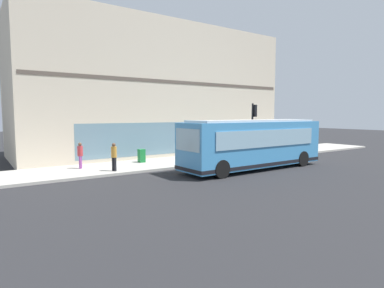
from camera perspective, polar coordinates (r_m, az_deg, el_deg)
name	(u,v)px	position (r m, az deg, el deg)	size (l,w,h in m)	color
ground	(238,171)	(19.78, 8.13, -4.69)	(120.00, 120.00, 0.00)	#262628
sidewalk_curb	(193,160)	(23.46, 0.18, -2.89)	(4.37, 40.00, 0.15)	#B2ADA3
building_corner	(151,92)	(28.91, -7.32, 9.06)	(8.78, 22.25, 10.69)	beige
city_bus_nearside	(253,144)	(20.38, 10.81, -0.03)	(2.73, 10.08, 3.07)	#3F8CC6
traffic_light_near_corner	(254,120)	(24.61, 10.86, 4.21)	(0.32, 0.49, 4.08)	black
fire_hydrant	(226,152)	(24.96, 5.99, -1.41)	(0.35, 0.35, 0.74)	yellow
pedestrian_walking_along_curb	(114,155)	(18.99, -13.67, -1.91)	(0.32, 0.32, 1.63)	black
pedestrian_near_building_entrance	(80,154)	(20.47, -19.21, -1.64)	(0.32, 0.32, 1.57)	#8C3F8C
newspaper_vending_box	(142,156)	(22.18, -8.93, -2.05)	(0.44, 0.43, 0.90)	#197233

